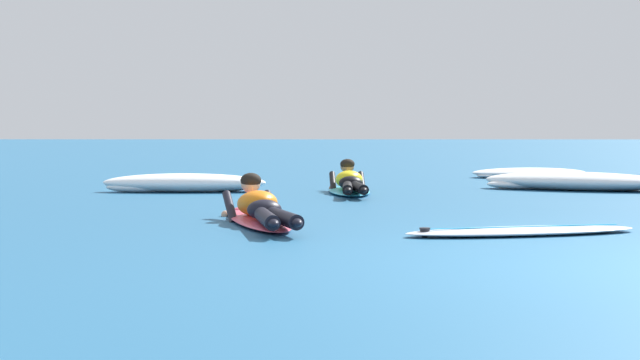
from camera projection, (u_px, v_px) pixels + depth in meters
ground_plane at (457, 183)px, 16.73m from camera, size 120.00×120.00×0.00m
surfer_near at (260, 211)px, 9.63m from camera, size 1.07×2.71×0.55m
surfer_far at (350, 184)px, 14.08m from camera, size 0.68×2.68×0.55m
drifting_surfboard at (520, 231)px, 8.72m from camera, size 2.28×1.07×0.16m
whitewater_mid_left at (529, 173)px, 18.62m from camera, size 2.37×1.44×0.19m
whitewater_mid_right at (575, 182)px, 14.89m from camera, size 2.94×1.95×0.28m
whitewater_back at (185, 183)px, 14.46m from camera, size 2.45×0.70×0.28m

